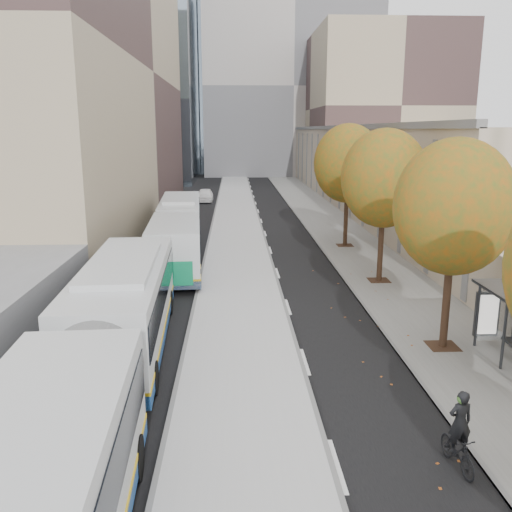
{
  "coord_description": "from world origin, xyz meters",
  "views": [
    {
      "loc": [
        -4.09,
        -5.45,
        7.89
      ],
      "look_at": [
        -3.13,
        17.61,
        2.5
      ],
      "focal_mm": 38.0,
      "sensor_mm": 36.0,
      "label": 1
    }
  ],
  "objects": [
    {
      "name": "bus_platform",
      "position": [
        -3.88,
        35.0,
        0.07
      ],
      "size": [
        4.25,
        150.0,
        0.15
      ],
      "primitive_type": "cube",
      "color": "#B9B9B9",
      "rests_on": "ground"
    },
    {
      "name": "building_midrise",
      "position": [
        -22.5,
        41.0,
        12.5
      ],
      "size": [
        24.0,
        46.0,
        25.0
      ],
      "primitive_type": "cube",
      "color": "tan",
      "rests_on": "ground"
    },
    {
      "name": "distant_car",
      "position": [
        -7.29,
        55.49,
        0.74
      ],
      "size": [
        1.75,
        4.33,
        1.48
      ],
      "primitive_type": "imported",
      "rotation": [
        0.0,
        0.0,
        0.0
      ],
      "color": "white",
      "rests_on": "ground"
    },
    {
      "name": "tree_c",
      "position": [
        3.6,
        13.0,
        5.25
      ],
      "size": [
        4.2,
        4.2,
        7.28
      ],
      "color": "black",
      "rests_on": "sidewalk"
    },
    {
      "name": "cyclist",
      "position": [
        1.17,
        5.8,
        0.75
      ],
      "size": [
        0.62,
        1.61,
        2.01
      ],
      "rotation": [
        0.0,
        0.0,
        0.11
      ],
      "color": "black",
      "rests_on": "ground"
    },
    {
      "name": "tree_e",
      "position": [
        3.6,
        31.0,
        5.69
      ],
      "size": [
        4.6,
        4.6,
        7.92
      ],
      "color": "black",
      "rests_on": "sidewalk"
    },
    {
      "name": "building_far_block",
      "position": [
        6.0,
        96.0,
        15.0
      ],
      "size": [
        30.0,
        18.0,
        30.0
      ],
      "primitive_type": "cube",
      "color": "#A39B96",
      "rests_on": "ground"
    },
    {
      "name": "bus_near",
      "position": [
        -7.85,
        9.13,
        1.74
      ],
      "size": [
        3.7,
        19.18,
        3.18
      ],
      "rotation": [
        0.0,
        0.0,
        0.05
      ],
      "color": "silver",
      "rests_on": "ground"
    },
    {
      "name": "sidewalk",
      "position": [
        4.12,
        35.0,
        0.04
      ],
      "size": [
        4.75,
        150.0,
        0.08
      ],
      "primitive_type": "cube",
      "color": "gray",
      "rests_on": "ground"
    },
    {
      "name": "bus_far",
      "position": [
        -7.63,
        28.92,
        1.69
      ],
      "size": [
        3.84,
        18.64,
        3.09
      ],
      "rotation": [
        0.0,
        0.0,
        0.06
      ],
      "color": "silver",
      "rests_on": "ground"
    },
    {
      "name": "building_tan",
      "position": [
        15.5,
        64.0,
        4.0
      ],
      "size": [
        18.0,
        92.0,
        8.0
      ],
      "primitive_type": "cube",
      "color": "#9E927A",
      "rests_on": "ground"
    },
    {
      "name": "tree_d",
      "position": [
        3.6,
        22.0,
        5.47
      ],
      "size": [
        4.4,
        4.4,
        7.6
      ],
      "color": "black",
      "rests_on": "sidewalk"
    }
  ]
}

